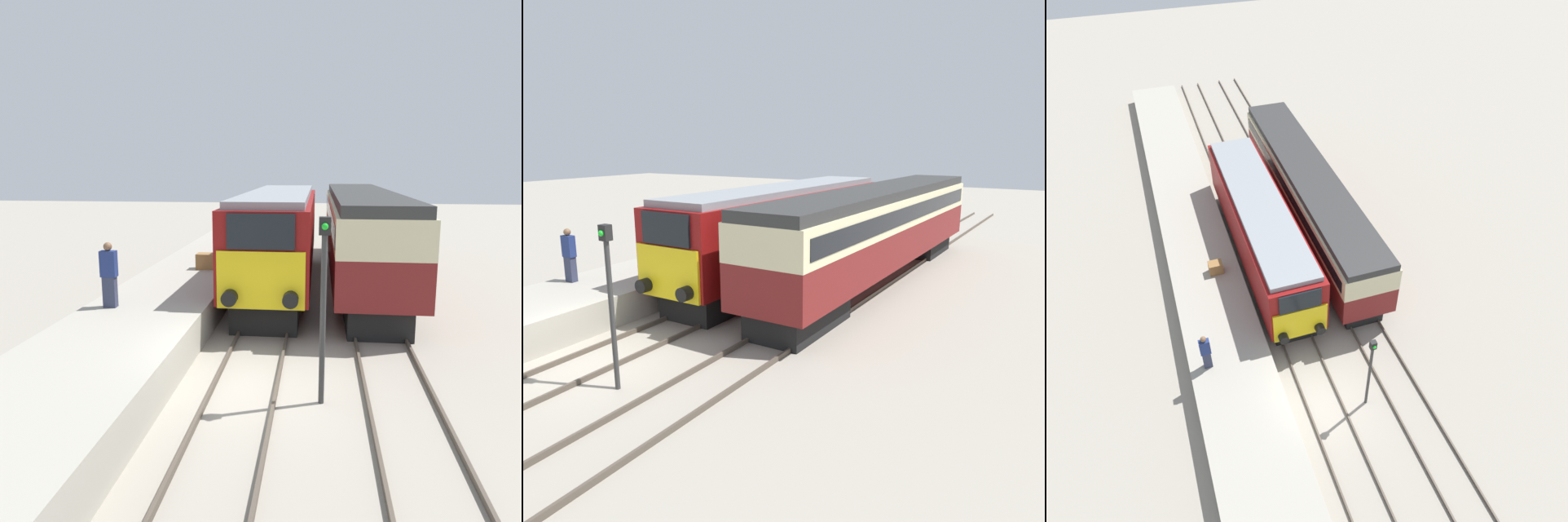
{
  "view_description": "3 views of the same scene",
  "coord_description": "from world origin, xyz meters",
  "views": [
    {
      "loc": [
        1.57,
        -10.71,
        4.94
      ],
      "look_at": [
        0.0,
        3.04,
        2.37
      ],
      "focal_mm": 35.0,
      "sensor_mm": 36.0,
      "label": 1
    },
    {
      "loc": [
        10.88,
        -7.96,
        5.76
      ],
      "look_at": [
        1.7,
        7.04,
        1.6
      ],
      "focal_mm": 35.0,
      "sensor_mm": 36.0,
      "label": 2
    },
    {
      "loc": [
        -4.56,
        -11.21,
        18.71
      ],
      "look_at": [
        1.7,
        7.04,
        1.6
      ],
      "focal_mm": 35.0,
      "sensor_mm": 36.0,
      "label": 3
    }
  ],
  "objects": [
    {
      "name": "person_on_platform",
      "position": [
        -4.25,
        2.67,
        1.95
      ],
      "size": [
        0.44,
        0.26,
        1.86
      ],
      "color": "#2D334C",
      "rests_on": "platform_left"
    },
    {
      "name": "ground_plane",
      "position": [
        0.0,
        0.0,
        0.0
      ],
      "size": [
        120.0,
        120.0,
        0.0
      ],
      "primitive_type": "plane",
      "color": "gray"
    },
    {
      "name": "platform_left",
      "position": [
        -3.3,
        8.0,
        0.51
      ],
      "size": [
        3.5,
        50.0,
        1.02
      ],
      "color": "#9E998C",
      "rests_on": "ground_plane"
    },
    {
      "name": "rails_near_track",
      "position": [
        0.0,
        5.0,
        0.07
      ],
      "size": [
        1.51,
        60.0,
        0.14
      ],
      "color": "#4C4238",
      "rests_on": "ground_plane"
    },
    {
      "name": "luggage_crate",
      "position": [
        -2.77,
        8.38,
        1.32
      ],
      "size": [
        0.7,
        0.56,
        0.6
      ],
      "color": "olive",
      "rests_on": "platform_left"
    },
    {
      "name": "signal_post",
      "position": [
        1.7,
        -0.56,
        2.35
      ],
      "size": [
        0.24,
        0.28,
        3.96
      ],
      "color": "#333333",
      "rests_on": "ground_plane"
    },
    {
      "name": "passenger_carriage",
      "position": [
        3.4,
        11.74,
        2.38
      ],
      "size": [
        2.75,
        17.5,
        3.92
      ],
      "color": "black",
      "rests_on": "ground_plane"
    },
    {
      "name": "rails_far_track",
      "position": [
        3.4,
        5.0,
        0.07
      ],
      "size": [
        1.5,
        60.0,
        0.14
      ],
      "color": "#4C4238",
      "rests_on": "ground_plane"
    },
    {
      "name": "locomotive",
      "position": [
        0.0,
        9.75,
        2.21
      ],
      "size": [
        2.7,
        13.93,
        3.97
      ],
      "color": "black",
      "rests_on": "ground_plane"
    }
  ]
}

